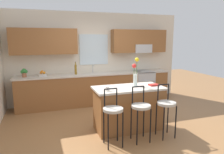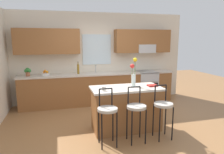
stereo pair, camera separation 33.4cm
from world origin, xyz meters
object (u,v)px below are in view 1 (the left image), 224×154
(fruit_bowl_oranges, at_px, (42,74))
(bottle_olive_oil, at_px, (76,69))
(flower_vase, at_px, (135,73))
(cookbook, at_px, (154,85))
(bar_stool_near, at_px, (113,112))
(potted_plant_small, at_px, (24,72))
(kitchen_island, at_px, (128,108))
(bar_stool_far, at_px, (166,106))
(oven_range, at_px, (142,85))
(bar_stool_middle, at_px, (141,109))
(mug_ceramic, at_px, (107,89))

(fruit_bowl_oranges, xyz_separation_m, bottle_olive_oil, (0.91, -0.00, 0.10))
(flower_vase, relative_size, cookbook, 3.05)
(bar_stool_near, bearing_deg, potted_plant_small, 122.29)
(kitchen_island, bearing_deg, bar_stool_far, -46.43)
(oven_range, bearing_deg, bar_stool_far, -106.98)
(bar_stool_near, bearing_deg, cookbook, 25.68)
(kitchen_island, height_order, bar_stool_far, bar_stool_far)
(kitchen_island, distance_m, bar_stool_middle, 0.60)
(bar_stool_far, height_order, potted_plant_small, potted_plant_small)
(mug_ceramic, bearing_deg, fruit_bowl_oranges, 119.15)
(bar_stool_middle, height_order, mug_ceramic, bar_stool_middle)
(bar_stool_far, distance_m, potted_plant_small, 3.74)
(bar_stool_near, relative_size, mug_ceramic, 11.58)
(potted_plant_small, bearing_deg, mug_ceramic, -52.37)
(bar_stool_far, bearing_deg, kitchen_island, 133.57)
(bar_stool_far, height_order, cookbook, bar_stool_far)
(bar_stool_middle, relative_size, cookbook, 5.21)
(bottle_olive_oil, xyz_separation_m, potted_plant_small, (-1.36, 0.00, -0.02))
(oven_range, xyz_separation_m, bar_stool_near, (-1.87, -2.52, 0.18))
(mug_ceramic, distance_m, fruit_bowl_oranges, 2.44)
(fruit_bowl_oranges, distance_m, bottle_olive_oil, 0.92)
(potted_plant_small, bearing_deg, bar_stool_middle, -49.71)
(flower_vase, bearing_deg, oven_range, 58.72)
(kitchen_island, xyz_separation_m, bar_stool_far, (0.55, -0.58, 0.17))
(oven_range, bearing_deg, flower_vase, -121.28)
(bottle_olive_oil, bearing_deg, bar_stool_near, -84.45)
(mug_ceramic, bearing_deg, bar_stool_far, -21.43)
(bar_stool_near, distance_m, bottle_olive_oil, 2.60)
(oven_range, bearing_deg, kitchen_island, -124.17)
(oven_range, height_order, potted_plant_small, potted_plant_small)
(flower_vase, xyz_separation_m, fruit_bowl_oranges, (-1.88, 1.91, -0.23))
(kitchen_island, height_order, fruit_bowl_oranges, fruit_bowl_oranges)
(bottle_olive_oil, bearing_deg, oven_range, -0.67)
(bar_stool_near, bearing_deg, flower_vase, 41.35)
(flower_vase, bearing_deg, bar_stool_middle, -105.36)
(bar_stool_near, distance_m, potted_plant_small, 3.04)
(flower_vase, bearing_deg, fruit_bowl_oranges, 134.56)
(kitchen_island, height_order, potted_plant_small, potted_plant_small)
(kitchen_island, relative_size, bottle_olive_oil, 4.14)
(bar_stool_far, distance_m, bottle_olive_oil, 2.91)
(mug_ceramic, xyz_separation_m, cookbook, (1.09, 0.12, -0.03))
(bar_stool_far, height_order, flower_vase, flower_vase)
(bar_stool_far, bearing_deg, flower_vase, 120.41)
(fruit_bowl_oranges, relative_size, bottle_olive_oil, 0.67)
(oven_range, xyz_separation_m, potted_plant_small, (-3.48, 0.02, 0.59))
(oven_range, distance_m, flower_vase, 2.33)
(bar_stool_middle, xyz_separation_m, mug_ceramic, (-0.52, 0.42, 0.33))
(kitchen_island, bearing_deg, potted_plant_small, 137.64)
(bar_stool_middle, height_order, bottle_olive_oil, bottle_olive_oil)
(kitchen_island, bearing_deg, bottle_olive_oil, 112.05)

